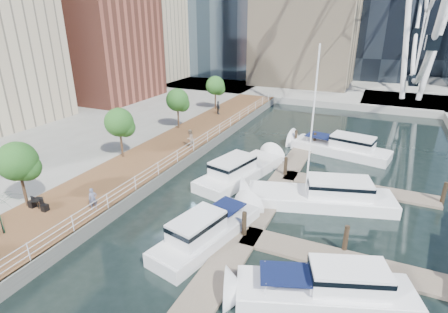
% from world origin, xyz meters
% --- Properties ---
extents(ground, '(520.00, 520.00, 0.00)m').
position_xyz_m(ground, '(0.00, 0.00, 0.00)').
color(ground, black).
rests_on(ground, ground).
extents(boardwalk, '(6.00, 60.00, 1.00)m').
position_xyz_m(boardwalk, '(-9.00, 15.00, 0.50)').
color(boardwalk, brown).
rests_on(boardwalk, ground).
extents(seawall, '(0.25, 60.00, 1.00)m').
position_xyz_m(seawall, '(-6.00, 15.00, 0.50)').
color(seawall, '#595954').
rests_on(seawall, ground).
extents(land_far, '(200.00, 114.00, 1.00)m').
position_xyz_m(land_far, '(0.00, 102.00, 0.50)').
color(land_far, gray).
rests_on(land_far, ground).
extents(pier, '(14.00, 12.00, 1.00)m').
position_xyz_m(pier, '(14.00, 52.00, 0.50)').
color(pier, gray).
rests_on(pier, ground).
extents(railing, '(0.10, 60.00, 1.05)m').
position_xyz_m(railing, '(-6.10, 15.00, 1.52)').
color(railing, white).
rests_on(railing, boardwalk).
extents(floating_docks, '(16.00, 34.00, 2.60)m').
position_xyz_m(floating_docks, '(7.97, 9.98, 0.49)').
color(floating_docks, '#6D6051').
rests_on(floating_docks, ground).
extents(midrise_condos, '(19.00, 67.00, 28.00)m').
position_xyz_m(midrise_condos, '(-33.57, 26.82, 13.42)').
color(midrise_condos, '#BCAD8E').
rests_on(midrise_condos, ground).
extents(street_trees, '(2.60, 42.60, 4.60)m').
position_xyz_m(street_trees, '(-11.40, 14.00, 4.29)').
color(street_trees, '#3F2B1C').
rests_on(street_trees, ground).
extents(yacht_foreground, '(9.71, 5.54, 2.15)m').
position_xyz_m(yacht_foreground, '(8.54, 4.53, 0.00)').
color(yacht_foreground, white).
rests_on(yacht_foreground, ground).
extents(pedestrian_near, '(0.63, 0.67, 1.53)m').
position_xyz_m(pedestrian_near, '(-6.88, 5.53, 1.76)').
color(pedestrian_near, '#555871').
rests_on(pedestrian_near, boardwalk).
extents(pedestrian_mid, '(0.79, 0.96, 1.81)m').
position_xyz_m(pedestrian_mid, '(-6.94, 18.80, 1.91)').
color(pedestrian_mid, gray).
rests_on(pedestrian_mid, boardwalk).
extents(pedestrian_far, '(1.07, 1.01, 1.78)m').
position_xyz_m(pedestrian_far, '(-9.77, 31.49, 1.89)').
color(pedestrian_far, '#30353C').
rests_on(pedestrian_far, boardwalk).
extents(moored_yachts, '(21.90, 40.33, 11.50)m').
position_xyz_m(moored_yachts, '(6.60, 12.80, 0.00)').
color(moored_yachts, white).
rests_on(moored_yachts, ground).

